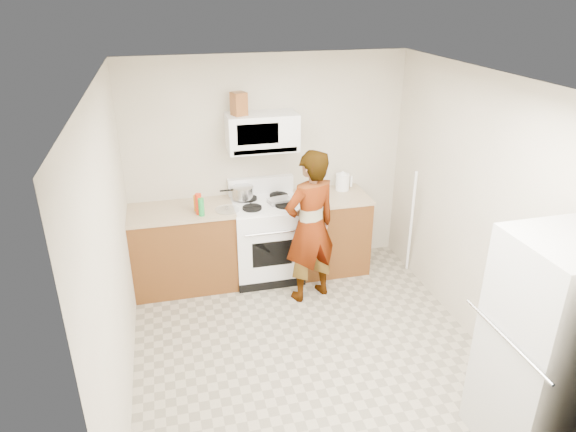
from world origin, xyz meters
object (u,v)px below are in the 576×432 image
object	(u,v)px
fridge	(549,350)
saucepan	(243,193)
kettle	(342,182)
microwave	(262,132)
gas_range	(266,238)
person	(310,227)

from	to	relation	value
fridge	saucepan	xyz separation A→B (m)	(-1.63, 3.00, 0.17)
kettle	saucepan	bearing A→B (deg)	-165.39
microwave	fridge	size ratio (longest dim) A/B	0.45
gas_range	kettle	xyz separation A→B (m)	(0.95, 0.15, 0.55)
person	fridge	distance (m)	2.54
gas_range	fridge	xyz separation A→B (m)	(1.40, -2.87, 0.36)
person	saucepan	xyz separation A→B (m)	(-0.59, 0.69, 0.18)
gas_range	microwave	bearing A→B (deg)	90.00
fridge	kettle	size ratio (longest dim) A/B	8.82
gas_range	person	bearing A→B (deg)	-57.12
saucepan	microwave	bearing A→B (deg)	-1.21
gas_range	fridge	world-z (taller)	fridge
kettle	saucepan	world-z (taller)	kettle
microwave	person	world-z (taller)	microwave
microwave	person	size ratio (longest dim) A/B	0.45
microwave	kettle	world-z (taller)	microwave
person	kettle	world-z (taller)	person
saucepan	fridge	bearing A→B (deg)	-61.51
fridge	saucepan	size ratio (longest dim) A/B	7.25
gas_range	saucepan	world-z (taller)	gas_range
gas_range	person	size ratio (longest dim) A/B	0.67
kettle	gas_range	bearing A→B (deg)	-157.27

